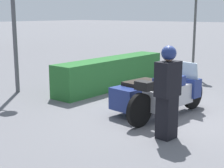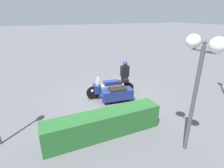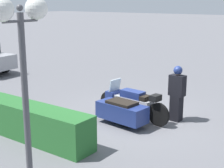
{
  "view_description": "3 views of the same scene",
  "coord_description": "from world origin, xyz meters",
  "px_view_note": "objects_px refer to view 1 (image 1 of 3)",
  "views": [
    {
      "loc": [
        -6.5,
        -3.86,
        2.3
      ],
      "look_at": [
        -0.68,
        0.92,
        0.74
      ],
      "focal_mm": 55.0,
      "sensor_mm": 36.0,
      "label": 1
    },
    {
      "loc": [
        3.61,
        7.92,
        4.21
      ],
      "look_at": [
        0.39,
        0.77,
        1.11
      ],
      "focal_mm": 28.0,
      "sensor_mm": 36.0,
      "label": 2
    },
    {
      "loc": [
        -5.47,
        8.63,
        3.66
      ],
      "look_at": [
        0.59,
        0.25,
        1.13
      ],
      "focal_mm": 55.0,
      "sensor_mm": 36.0,
      "label": 3
    }
  ],
  "objects_px": {
    "hedge_bush_curbside": "(112,73)",
    "traffic_light_near": "(195,17)",
    "police_motorcycle": "(156,93)",
    "officer_rider": "(168,90)"
  },
  "relations": [
    {
      "from": "police_motorcycle",
      "to": "traffic_light_near",
      "type": "height_order",
      "value": "traffic_light_near"
    },
    {
      "from": "hedge_bush_curbside",
      "to": "officer_rider",
      "type": "bearing_deg",
      "value": -127.66
    },
    {
      "from": "traffic_light_near",
      "to": "police_motorcycle",
      "type": "bearing_deg",
      "value": 13.1
    },
    {
      "from": "police_motorcycle",
      "to": "officer_rider",
      "type": "bearing_deg",
      "value": -134.73
    },
    {
      "from": "hedge_bush_curbside",
      "to": "traffic_light_near",
      "type": "distance_m",
      "value": 3.99
    },
    {
      "from": "hedge_bush_curbside",
      "to": "traffic_light_near",
      "type": "bearing_deg",
      "value": -16.51
    },
    {
      "from": "officer_rider",
      "to": "hedge_bush_curbside",
      "type": "distance_m",
      "value": 4.58
    },
    {
      "from": "police_motorcycle",
      "to": "hedge_bush_curbside",
      "type": "height_order",
      "value": "police_motorcycle"
    },
    {
      "from": "police_motorcycle",
      "to": "traffic_light_near",
      "type": "distance_m",
      "value": 5.5
    },
    {
      "from": "police_motorcycle",
      "to": "officer_rider",
      "type": "relative_size",
      "value": 1.55
    }
  ]
}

